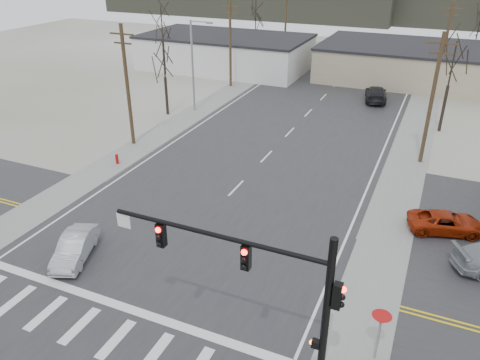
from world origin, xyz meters
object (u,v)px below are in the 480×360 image
object	(u,v)px
car_far_a	(376,94)
car_far_b	(332,41)
traffic_signal_mast	(274,286)
car_parked_red	(446,223)
fire_hydrant	(117,159)
sedan_crossing	(75,247)

from	to	relation	value
car_far_a	car_far_b	world-z (taller)	car_far_a
traffic_signal_mast	car_far_a	world-z (taller)	traffic_signal_mast
car_far_a	car_parked_red	world-z (taller)	car_far_a
fire_hydrant	sedan_crossing	bearing A→B (deg)	-63.28
car_far_a	car_far_b	xyz separation A→B (m)	(-11.95, 29.03, -0.05)
sedan_crossing	car_far_a	distance (m)	37.45
sedan_crossing	fire_hydrant	bearing A→B (deg)	95.63
car_parked_red	fire_hydrant	bearing A→B (deg)	73.89
fire_hydrant	car_far_b	distance (m)	54.19
car_far_b	car_parked_red	distance (m)	57.68
sedan_crossing	car_parked_red	bearing A→B (deg)	9.80
sedan_crossing	car_far_b	bearing A→B (deg)	70.44
car_far_b	sedan_crossing	bearing A→B (deg)	-87.24
sedan_crossing	car_parked_red	size ratio (longest dim) A/B	0.93
fire_hydrant	sedan_crossing	xyz separation A→B (m)	(5.54, -11.00, 0.27)
traffic_signal_mast	fire_hydrant	distance (m)	23.39
sedan_crossing	car_far_b	xyz separation A→B (m)	(-1.74, 65.06, 0.06)
fire_hydrant	car_far_b	bearing A→B (deg)	85.98
traffic_signal_mast	car_far_a	distance (m)	39.49
fire_hydrant	sedan_crossing	distance (m)	12.32
fire_hydrant	car_far_a	xyz separation A→B (m)	(15.74, 25.03, 0.38)
traffic_signal_mast	car_far_b	distance (m)	69.85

